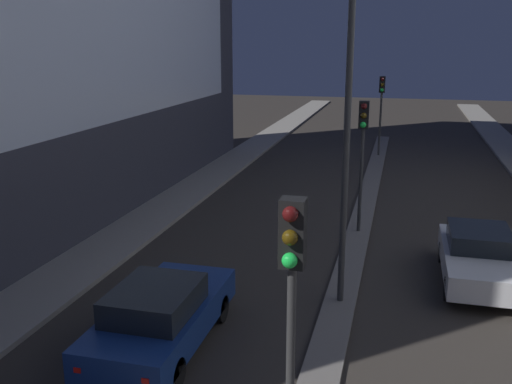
{
  "coord_description": "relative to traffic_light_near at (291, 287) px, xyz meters",
  "views": [
    {
      "loc": [
        1.25,
        -2.51,
        6.42
      ],
      "look_at": [
        -4.01,
        17.81,
        0.85
      ],
      "focal_mm": 40.0,
      "sensor_mm": 36.0,
      "label": 1
    }
  ],
  "objects": [
    {
      "name": "street_lamp",
      "position": [
        0.0,
        6.65,
        3.4
      ],
      "size": [
        0.54,
        0.54,
        9.93
      ],
      "color": "#383838",
      "rests_on": "median_strip"
    },
    {
      "name": "car_right_lane",
      "position": [
        3.48,
        8.96,
        -2.62
      ],
      "size": [
        1.87,
        4.32,
        1.45
      ],
      "color": "silver",
      "rests_on": "ground"
    },
    {
      "name": "traffic_light_mid",
      "position": [
        0.0,
        12.2,
        0.0
      ],
      "size": [
        0.32,
        0.42,
        4.43
      ],
      "color": "#383838",
      "rests_on": "median_strip"
    },
    {
      "name": "car_left_lane",
      "position": [
        -3.48,
        3.55,
        -2.59
      ],
      "size": [
        1.9,
        4.57,
        1.52
      ],
      "color": "navy",
      "rests_on": "ground"
    },
    {
      "name": "traffic_light_near",
      "position": [
        0.0,
        0.0,
        0.0
      ],
      "size": [
        0.32,
        0.42,
        4.43
      ],
      "color": "#383838",
      "rests_on": "median_strip"
    },
    {
      "name": "traffic_light_far",
      "position": [
        0.0,
        26.14,
        0.0
      ],
      "size": [
        0.32,
        0.42,
        4.43
      ],
      "color": "#383838",
      "rests_on": "median_strip"
    },
    {
      "name": "median_strip",
      "position": [
        0.0,
        14.9,
        -3.31
      ],
      "size": [
        0.79,
        36.06,
        0.11
      ],
      "color": "#66605B",
      "rests_on": "ground"
    }
  ]
}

